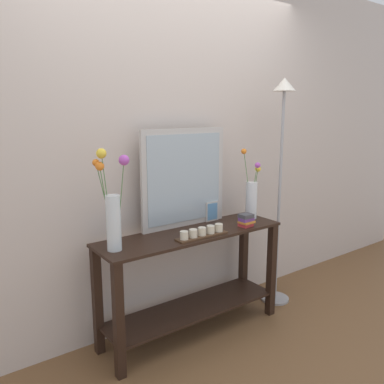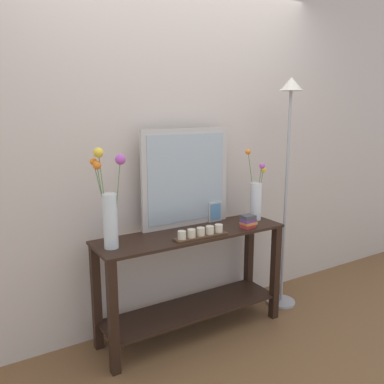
{
  "view_description": "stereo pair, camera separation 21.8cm",
  "coord_description": "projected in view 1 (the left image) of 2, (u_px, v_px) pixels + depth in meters",
  "views": [
    {
      "loc": [
        -1.57,
        -2.16,
        1.61
      ],
      "look_at": [
        0.0,
        0.0,
        1.06
      ],
      "focal_mm": 37.03,
      "sensor_mm": 36.0,
      "label": 1
    },
    {
      "loc": [
        -1.39,
        -2.28,
        1.61
      ],
      "look_at": [
        0.0,
        0.0,
        1.06
      ],
      "focal_mm": 37.03,
      "sensor_mm": 36.0,
      "label": 2
    }
  ],
  "objects": [
    {
      "name": "wall_back",
      "position": [
        167.0,
        146.0,
        2.92
      ],
      "size": [
        6.4,
        0.08,
        2.7
      ],
      "primitive_type": "cube",
      "color": "beige",
      "rests_on": "ground"
    },
    {
      "name": "console_table",
      "position": [
        192.0,
        273.0,
        2.85
      ],
      "size": [
        1.39,
        0.4,
        0.77
      ],
      "color": "black",
      "rests_on": "ground"
    },
    {
      "name": "picture_frame_small",
      "position": [
        212.0,
        211.0,
        3.06
      ],
      "size": [
        0.12,
        0.01,
        0.15
      ],
      "color": "#B7B2AD",
      "rests_on": "console_table"
    },
    {
      "name": "vase_right",
      "position": [
        252.0,
        196.0,
        3.12
      ],
      "size": [
        0.2,
        0.1,
        0.56
      ],
      "color": "silver",
      "rests_on": "console_table"
    },
    {
      "name": "mirror_leaning",
      "position": [
        184.0,
        178.0,
        2.88
      ],
      "size": [
        0.71,
        0.03,
        0.72
      ],
      "color": "#B7B2AD",
      "rests_on": "console_table"
    },
    {
      "name": "tall_vase_left",
      "position": [
        113.0,
        211.0,
        2.39
      ],
      "size": [
        0.18,
        0.16,
        0.63
      ],
      "color": "silver",
      "rests_on": "console_table"
    },
    {
      "name": "ground_plane",
      "position": [
        192.0,
        332.0,
        2.95
      ],
      "size": [
        7.0,
        6.0,
        0.02
      ],
      "primitive_type": "cube",
      "color": "brown"
    },
    {
      "name": "floor_lamp",
      "position": [
        281.0,
        156.0,
        3.18
      ],
      "size": [
        0.24,
        0.24,
        1.86
      ],
      "color": "#9E9EA3",
      "rests_on": "ground"
    },
    {
      "name": "candle_tray",
      "position": [
        202.0,
        233.0,
        2.68
      ],
      "size": [
        0.39,
        0.09,
        0.07
      ],
      "color": "#472D1C",
      "rests_on": "console_table"
    },
    {
      "name": "book_stack",
      "position": [
        246.0,
        220.0,
        2.92
      ],
      "size": [
        0.11,
        0.09,
        0.1
      ],
      "color": "#C63338",
      "rests_on": "console_table"
    }
  ]
}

